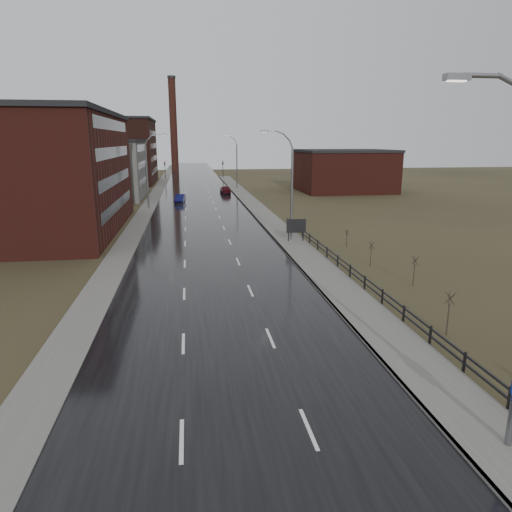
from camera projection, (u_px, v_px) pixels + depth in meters
name	position (u px, v px, depth m)	size (l,w,h in m)	color
road	(201.00, 209.00, 70.06)	(14.00, 300.00, 0.06)	black
sidewalk_right	(291.00, 242.00, 47.29)	(3.20, 180.00, 0.18)	#595651
curb_right	(277.00, 242.00, 47.07)	(0.16, 180.00, 0.18)	slate
sidewalk_left	(146.00, 210.00, 68.90)	(2.40, 260.00, 0.12)	#595651
warehouse_near	(15.00, 173.00, 51.06)	(22.44, 28.56, 13.50)	#471914
warehouse_mid	(98.00, 169.00, 83.50)	(16.32, 20.40, 10.50)	slate
warehouse_far	(99.00, 151.00, 110.94)	(26.52, 24.48, 15.50)	#331611
building_right	(344.00, 171.00, 94.39)	(18.36, 16.32, 8.50)	#471914
smokestack	(173.00, 124.00, 151.71)	(2.70, 2.70, 30.70)	#331611
streetlight_right_mid	(289.00, 185.00, 46.82)	(3.36, 0.28, 11.35)	slate
streetlight_left	(149.00, 171.00, 69.46)	(3.36, 0.28, 11.35)	slate
streetlight_right_far	(235.00, 162.00, 98.60)	(3.36, 0.28, 11.35)	slate
guardrail	(369.00, 284.00, 31.37)	(0.10, 53.05, 1.10)	black
shrub_c	(449.00, 312.00, 24.55)	(0.59, 0.62, 2.48)	#382D23
shrub_d	(414.00, 270.00, 32.96)	(0.53, 0.56, 2.25)	#382D23
shrub_e	(371.00, 253.00, 38.17)	(0.50, 0.53, 2.12)	#382D23
shrub_f	(347.00, 238.00, 45.37)	(0.41, 0.43, 1.71)	#382D23
billboard	(296.00, 227.00, 46.99)	(2.04, 0.17, 2.48)	black
traffic_light_left	(165.00, 162.00, 125.34)	(0.58, 2.73, 5.30)	black
traffic_light_right	(223.00, 161.00, 127.60)	(0.58, 2.73, 5.30)	black
car_near	(180.00, 199.00, 77.61)	(1.46, 4.17, 1.38)	#0D0E45
car_far	(225.00, 190.00, 90.70)	(1.89, 4.69, 1.60)	#450B13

